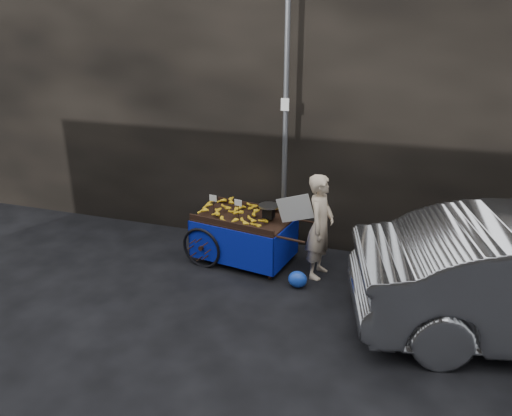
% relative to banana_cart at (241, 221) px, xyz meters
% --- Properties ---
extents(ground, '(80.00, 80.00, 0.00)m').
position_rel_banana_cart_xyz_m(ground, '(0.23, -0.78, -0.66)').
color(ground, black).
rests_on(ground, ground).
extents(building_wall, '(13.50, 2.00, 5.00)m').
position_rel_banana_cart_xyz_m(building_wall, '(0.62, 1.82, 1.84)').
color(building_wall, black).
rests_on(building_wall, ground).
extents(street_pole, '(0.12, 0.10, 4.00)m').
position_rel_banana_cart_xyz_m(street_pole, '(0.53, 0.52, 1.35)').
color(street_pole, slate).
rests_on(street_pole, ground).
extents(banana_cart, '(2.08, 1.19, 1.07)m').
position_rel_banana_cart_xyz_m(banana_cart, '(0.00, 0.00, 0.00)').
color(banana_cart, black).
rests_on(banana_cart, ground).
extents(vendor, '(0.87, 0.61, 1.57)m').
position_rel_banana_cart_xyz_m(vendor, '(1.24, -0.10, 0.13)').
color(vendor, beige).
rests_on(vendor, ground).
extents(plastic_bag, '(0.27, 0.22, 0.24)m').
position_rel_banana_cart_xyz_m(plastic_bag, '(1.04, -0.55, -0.54)').
color(plastic_bag, blue).
rests_on(plastic_bag, ground).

